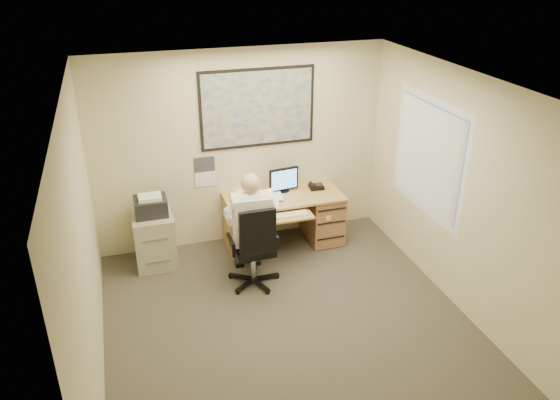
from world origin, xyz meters
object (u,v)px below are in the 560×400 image
object	(u,v)px
desk	(305,212)
office_chair	(254,262)
person	(252,230)
filing_cabinet	(154,234)

from	to	relation	value
desk	office_chair	distance (m)	1.33
office_chair	person	bearing A→B (deg)	88.48
person	office_chair	bearing A→B (deg)	-87.00
office_chair	desk	bearing A→B (deg)	41.31
filing_cabinet	desk	bearing A→B (deg)	0.36
desk	filing_cabinet	distance (m)	2.10
filing_cabinet	person	size ratio (longest dim) A/B	0.68
person	filing_cabinet	bearing A→B (deg)	147.58
office_chair	filing_cabinet	bearing A→B (deg)	140.36
filing_cabinet	person	distance (m)	1.42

